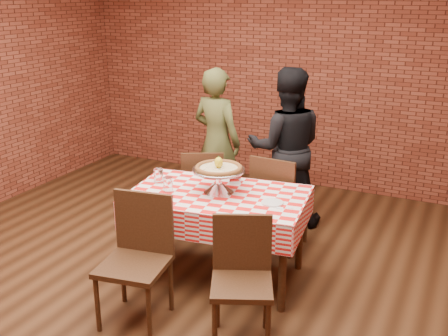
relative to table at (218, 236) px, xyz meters
The scene contains 19 objects.
ground 0.64m from the table, 118.98° to the right, with size 6.00×6.00×0.00m, color black.
back_wall 2.77m from the table, 95.71° to the left, with size 5.50×5.50×0.00m, color maroon.
table is the anchor object (origin of this frame).
tablecloth 0.26m from the table, ahead, with size 1.45×0.89×0.24m, color red, non-canonical shape.
pizza_stand 0.48m from the table, 105.46° to the left, with size 0.44×0.44×0.20m, color silver, non-canonical shape.
pizza 0.59m from the table, 105.46° to the left, with size 0.38×0.38×0.03m, color #C6B78B.
lemon 0.64m from the table, 105.46° to the left, with size 0.07×0.07×0.09m, color yellow.
water_glass_left 0.61m from the table, 159.96° to the right, with size 0.08×0.08×0.12m, color white.
water_glass_right 0.73m from the table, behind, with size 0.08×0.08×0.12m, color white.
side_plate 0.62m from the table, ahead, with size 0.17×0.17×0.01m, color white.
sweetener_packet_a 0.69m from the table, ahead, with size 0.05×0.04×0.01m, color white.
sweetener_packet_b 0.74m from the table, ahead, with size 0.05×0.04×0.01m, color white.
condiment_caddy 0.55m from the table, 86.81° to the left, with size 0.10×0.08×0.14m, color silver.
chair_near_left 0.89m from the table, 107.26° to the right, with size 0.46×0.46×0.94m, color #412716, non-canonical shape.
chair_near_right 0.93m from the table, 53.80° to the right, with size 0.41×0.41×0.89m, color #412716, non-canonical shape.
chair_far_left 0.92m from the table, 125.63° to the left, with size 0.40×0.40×0.88m, color #412716, non-canonical shape.
chair_far_right 0.82m from the table, 70.89° to the left, with size 0.44×0.44×0.92m, color #412716, non-canonical shape.
diner_olive 1.51m from the table, 116.80° to the left, with size 0.58×0.38×1.58m, color #4B5027.
diner_black 1.39m from the table, 84.90° to the left, with size 0.79×0.62×1.63m, color black.
Camera 1 is at (2.06, -3.18, 2.34)m, focal length 42.92 mm.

